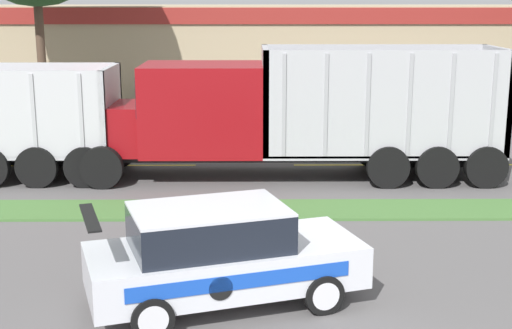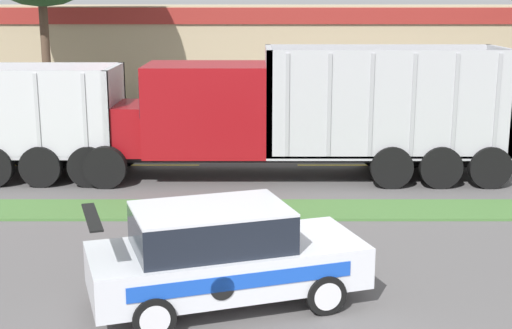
# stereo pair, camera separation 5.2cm
# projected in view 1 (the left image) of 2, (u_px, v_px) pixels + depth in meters

# --- Properties ---
(grass_verge) EXTENTS (120.00, 1.62, 0.06)m
(grass_verge) POSITION_uv_depth(u_px,v_px,m) (306.00, 210.00, 17.06)
(grass_verge) COLOR #477538
(grass_verge) RESTS_ON ground_plane
(centre_line_3) EXTENTS (2.40, 0.14, 0.01)m
(centre_line_3) POSITION_uv_depth(u_px,v_px,m) (156.00, 165.00, 21.72)
(centre_line_3) COLOR yellow
(centre_line_3) RESTS_ON ground_plane
(centre_line_4) EXTENTS (2.40, 0.14, 0.01)m
(centre_line_4) POSITION_uv_depth(u_px,v_px,m) (333.00, 165.00, 21.76)
(centre_line_4) COLOR yellow
(centre_line_4) RESTS_ON ground_plane
(centre_line_5) EXTENTS (2.40, 0.14, 0.01)m
(centre_line_5) POSITION_uv_depth(u_px,v_px,m) (509.00, 165.00, 21.80)
(centre_line_5) COLOR yellow
(centre_line_5) RESTS_ON ground_plane
(dump_truck_lead) EXTENTS (11.92, 2.80, 3.66)m
(dump_truck_lead) POSITION_uv_depth(u_px,v_px,m) (249.00, 118.00, 19.96)
(dump_truck_lead) COLOR black
(dump_truck_lead) RESTS_ON ground_plane
(rally_car) EXTENTS (4.82, 3.13, 1.73)m
(rally_car) POSITION_uv_depth(u_px,v_px,m) (220.00, 254.00, 11.68)
(rally_car) COLOR silver
(rally_car) RESTS_ON ground_plane
(store_building_backdrop) EXTENTS (43.46, 12.10, 4.57)m
(store_building_backdrop) POSITION_uv_depth(u_px,v_px,m) (201.00, 45.00, 41.44)
(store_building_backdrop) COLOR tan
(store_building_backdrop) RESTS_ON ground_plane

